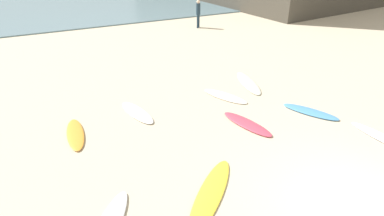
{
  "coord_description": "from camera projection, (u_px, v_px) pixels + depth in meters",
  "views": [
    {
      "loc": [
        -5.55,
        -2.78,
        5.22
      ],
      "look_at": [
        -1.35,
        5.48,
        0.3
      ],
      "focal_mm": 29.55,
      "sensor_mm": 36.0,
      "label": 1
    }
  ],
  "objects": [
    {
      "name": "surfboard_3",
      "position": [
        248.0,
        83.0,
        13.03
      ],
      "size": [
        1.28,
        2.49,
        0.07
      ],
      "primitive_type": "ellipsoid",
      "rotation": [
        0.0,
        0.0,
        2.85
      ],
      "color": "silver",
      "rests_on": "ground_plane"
    },
    {
      "name": "surfboard_6",
      "position": [
        225.0,
        96.0,
        11.92
      ],
      "size": [
        1.3,
        2.0,
        0.06
      ],
      "primitive_type": "ellipsoid",
      "rotation": [
        0.0,
        0.0,
        3.54
      ],
      "color": "silver",
      "rests_on": "ground_plane"
    },
    {
      "name": "beachgoer_near",
      "position": [
        198.0,
        12.0,
        20.97
      ],
      "size": [
        0.4,
        0.4,
        1.8
      ],
      "rotation": [
        0.0,
        0.0,
        0.81
      ],
      "color": "#1E3342",
      "rests_on": "ground_plane"
    },
    {
      "name": "surfboard_4",
      "position": [
        310.0,
        112.0,
        10.81
      ],
      "size": [
        1.33,
        1.95,
        0.09
      ],
      "primitive_type": "ellipsoid",
      "rotation": [
        0.0,
        0.0,
        3.6
      ],
      "color": "#5096D1",
      "rests_on": "ground_plane"
    },
    {
      "name": "surfboard_2",
      "position": [
        75.0,
        134.0,
        9.56
      ],
      "size": [
        0.65,
        1.94,
        0.08
      ],
      "primitive_type": "ellipsoid",
      "rotation": [
        0.0,
        0.0,
        3.06
      ],
      "color": "#F8A134",
      "rests_on": "ground_plane"
    },
    {
      "name": "surfboard_5",
      "position": [
        247.0,
        124.0,
        10.09
      ],
      "size": [
        0.94,
        2.02,
        0.09
      ],
      "primitive_type": "ellipsoid",
      "rotation": [
        0.0,
        0.0,
        0.22
      ],
      "color": "#DC465B",
      "rests_on": "ground_plane"
    },
    {
      "name": "surfboard_8",
      "position": [
        137.0,
        112.0,
        10.76
      ],
      "size": [
        0.9,
        1.98,
        0.08
      ],
      "primitive_type": "ellipsoid",
      "rotation": [
        0.0,
        0.0,
        0.19
      ],
      "color": "white",
      "rests_on": "ground_plane"
    },
    {
      "name": "surfboard_7",
      "position": [
        384.0,
        138.0,
        9.37
      ],
      "size": [
        0.55,
        2.17,
        0.08
      ],
      "primitive_type": "ellipsoid",
      "rotation": [
        0.0,
        0.0,
        3.18
      ],
      "color": "white",
      "rests_on": "ground_plane"
    },
    {
      "name": "surfboard_1",
      "position": [
        211.0,
        193.0,
        7.34
      ],
      "size": [
        2.29,
        2.18,
        0.06
      ],
      "primitive_type": "ellipsoid",
      "rotation": [
        0.0,
        0.0,
        -0.82
      ],
      "color": "yellow",
      "rests_on": "ground_plane"
    },
    {
      "name": "ground_plane",
      "position": [
        361.0,
        212.0,
        6.86
      ],
      "size": [
        120.0,
        120.0,
        0.0
      ],
      "primitive_type": "plane",
      "color": "beige"
    }
  ]
}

